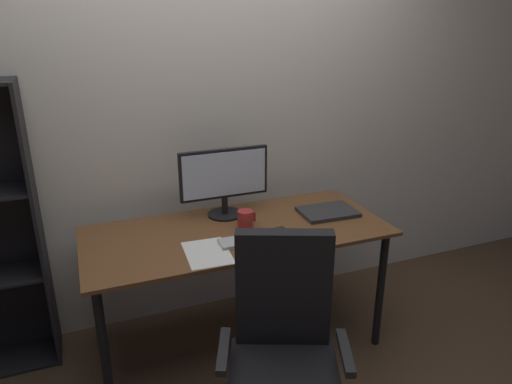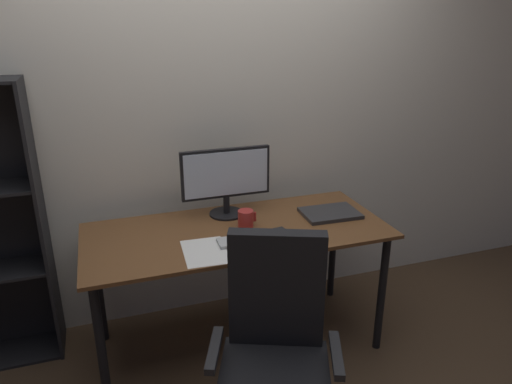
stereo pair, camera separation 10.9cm
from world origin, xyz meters
TOP-DOWN VIEW (x-y plane):
  - ground_plane at (0.00, 0.00)m, footprint 12.00×12.00m
  - back_wall at (0.00, 0.52)m, footprint 6.40×0.10m
  - desk at (0.00, 0.00)m, footprint 1.62×0.71m
  - monitor at (-0.00, 0.21)m, footprint 0.51×0.20m
  - keyboard at (0.00, -0.16)m, footprint 0.29×0.12m
  - mouse at (0.20, -0.16)m, footprint 0.07×0.10m
  - coffee_mug at (0.06, 0.02)m, footprint 0.10×0.08m
  - laptop at (0.56, 0.02)m, footprint 0.33×0.24m
  - paper_sheet at (-0.22, -0.20)m, footprint 0.23×0.31m
  - office_chair at (-0.07, -0.76)m, footprint 0.58×0.59m

SIDE VIEW (x-z plane):
  - ground_plane at x=0.00m, z-range 0.00..0.00m
  - office_chair at x=-0.07m, z-range -0.05..0.96m
  - desk at x=0.00m, z-range 0.29..1.03m
  - paper_sheet at x=-0.22m, z-range 0.74..0.74m
  - keyboard at x=0.00m, z-range 0.74..0.76m
  - laptop at x=0.56m, z-range 0.74..0.76m
  - mouse at x=0.20m, z-range 0.74..0.77m
  - coffee_mug at x=0.06m, z-range 0.74..0.83m
  - monitor at x=0.00m, z-range 0.77..1.16m
  - back_wall at x=0.00m, z-range 0.00..2.60m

